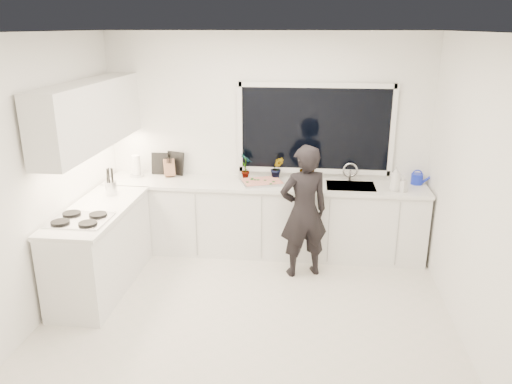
# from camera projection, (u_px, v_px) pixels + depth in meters

# --- Properties ---
(floor) EXTENTS (4.00, 3.50, 0.02)m
(floor) POSITION_uv_depth(u_px,v_px,m) (250.00, 313.00, 5.04)
(floor) COLOR beige
(floor) RESTS_ON ground
(wall_back) EXTENTS (4.00, 0.02, 2.70)m
(wall_back) POSITION_uv_depth(u_px,v_px,m) (267.00, 143.00, 6.27)
(wall_back) COLOR white
(wall_back) RESTS_ON ground
(wall_left) EXTENTS (0.02, 3.50, 2.70)m
(wall_left) POSITION_uv_depth(u_px,v_px,m) (43.00, 178.00, 4.83)
(wall_left) COLOR white
(wall_left) RESTS_ON ground
(wall_right) EXTENTS (0.02, 3.50, 2.70)m
(wall_right) POSITION_uv_depth(u_px,v_px,m) (475.00, 193.00, 4.40)
(wall_right) COLOR white
(wall_right) RESTS_ON ground
(ceiling) EXTENTS (4.00, 3.50, 0.02)m
(ceiling) POSITION_uv_depth(u_px,v_px,m) (248.00, 31.00, 4.18)
(ceiling) COLOR white
(ceiling) RESTS_ON wall_back
(window) EXTENTS (1.80, 0.02, 1.00)m
(window) POSITION_uv_depth(u_px,v_px,m) (315.00, 129.00, 6.11)
(window) COLOR black
(window) RESTS_ON wall_back
(base_cabinets_back) EXTENTS (3.92, 0.58, 0.88)m
(base_cabinets_back) POSITION_uv_depth(u_px,v_px,m) (264.00, 219.00, 6.27)
(base_cabinets_back) COLOR white
(base_cabinets_back) RESTS_ON floor
(base_cabinets_left) EXTENTS (0.58, 1.60, 0.88)m
(base_cabinets_left) POSITION_uv_depth(u_px,v_px,m) (101.00, 250.00, 5.41)
(base_cabinets_left) COLOR white
(base_cabinets_left) RESTS_ON floor
(countertop_back) EXTENTS (3.94, 0.62, 0.04)m
(countertop_back) POSITION_uv_depth(u_px,v_px,m) (264.00, 185.00, 6.11)
(countertop_back) COLOR silver
(countertop_back) RESTS_ON base_cabinets_back
(countertop_left) EXTENTS (0.62, 1.60, 0.04)m
(countertop_left) POSITION_uv_depth(u_px,v_px,m) (97.00, 210.00, 5.26)
(countertop_left) COLOR silver
(countertop_left) RESTS_ON base_cabinets_left
(upper_cabinets) EXTENTS (0.34, 2.10, 0.70)m
(upper_cabinets) POSITION_uv_depth(u_px,v_px,m) (90.00, 115.00, 5.30)
(upper_cabinets) COLOR white
(upper_cabinets) RESTS_ON wall_left
(sink) EXTENTS (0.58, 0.42, 0.14)m
(sink) POSITION_uv_depth(u_px,v_px,m) (350.00, 190.00, 6.02)
(sink) COLOR silver
(sink) RESTS_ON countertop_back
(faucet) EXTENTS (0.03, 0.03, 0.22)m
(faucet) POSITION_uv_depth(u_px,v_px,m) (350.00, 172.00, 6.16)
(faucet) COLOR silver
(faucet) RESTS_ON countertop_back
(stovetop) EXTENTS (0.56, 0.48, 0.03)m
(stovetop) POSITION_uv_depth(u_px,v_px,m) (80.00, 219.00, 4.92)
(stovetop) COLOR black
(stovetop) RESTS_ON countertop_left
(person) EXTENTS (0.66, 0.54, 1.54)m
(person) POSITION_uv_depth(u_px,v_px,m) (304.00, 212.00, 5.59)
(person) COLOR black
(person) RESTS_ON floor
(pizza_tray) EXTENTS (0.60, 0.52, 0.03)m
(pizza_tray) POSITION_uv_depth(u_px,v_px,m) (262.00, 182.00, 6.08)
(pizza_tray) COLOR silver
(pizza_tray) RESTS_ON countertop_back
(pizza) EXTENTS (0.54, 0.47, 0.01)m
(pizza) POSITION_uv_depth(u_px,v_px,m) (262.00, 181.00, 6.08)
(pizza) COLOR red
(pizza) RESTS_ON pizza_tray
(watering_can) EXTENTS (0.18, 0.18, 0.13)m
(watering_can) POSITION_uv_depth(u_px,v_px,m) (417.00, 179.00, 6.05)
(watering_can) COLOR #1425BE
(watering_can) RESTS_ON countertop_back
(paper_towel_roll) EXTENTS (0.12, 0.12, 0.26)m
(paper_towel_roll) POSITION_uv_depth(u_px,v_px,m) (136.00, 166.00, 6.34)
(paper_towel_roll) COLOR silver
(paper_towel_roll) RESTS_ON countertop_back
(knife_block) EXTENTS (0.16, 0.14, 0.22)m
(knife_block) POSITION_uv_depth(u_px,v_px,m) (169.00, 168.00, 6.34)
(knife_block) COLOR brown
(knife_block) RESTS_ON countertop_back
(utensil_crock) EXTENTS (0.15, 0.15, 0.16)m
(utensil_crock) POSITION_uv_depth(u_px,v_px,m) (111.00, 188.00, 5.66)
(utensil_crock) COLOR #ACACB0
(utensil_crock) RESTS_ON countertop_left
(picture_frame_large) EXTENTS (0.22, 0.03, 0.28)m
(picture_frame_large) POSITION_uv_depth(u_px,v_px,m) (160.00, 163.00, 6.44)
(picture_frame_large) COLOR black
(picture_frame_large) RESTS_ON countertop_back
(picture_frame_small) EXTENTS (0.24, 0.11, 0.30)m
(picture_frame_small) POSITION_uv_depth(u_px,v_px,m) (175.00, 163.00, 6.42)
(picture_frame_small) COLOR black
(picture_frame_small) RESTS_ON countertop_back
(herb_plants) EXTENTS (0.99, 0.25, 0.34)m
(herb_plants) POSITION_uv_depth(u_px,v_px,m) (284.00, 167.00, 6.19)
(herb_plants) COLOR #26662D
(herb_plants) RESTS_ON countertop_back
(soap_bottles) EXTENTS (0.22, 0.14, 0.31)m
(soap_bottles) POSITION_uv_depth(u_px,v_px,m) (398.00, 180.00, 5.76)
(soap_bottles) COLOR #D8BF66
(soap_bottles) RESTS_ON countertop_back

